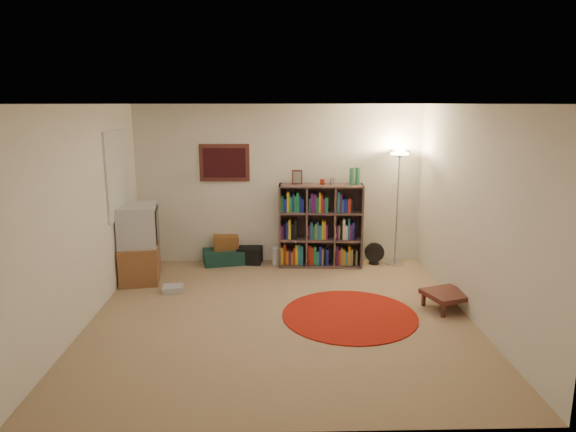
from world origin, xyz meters
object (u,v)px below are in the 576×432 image
Objects in this scene: bookshelf at (319,227)px; floor_fan at (374,253)px; tv_stand at (139,244)px; suitcase at (226,256)px; floor_lamp at (399,170)px; side_table at (447,295)px.

bookshelf reaches higher than floor_fan.
suitcase is at bearing 24.88° from tv_stand.
floor_fan is at bearing -15.34° from suitcase.
floor_fan is (0.88, 0.03, -0.45)m from bookshelf.
floor_lamp is 2.35× the size of suitcase.
tv_stand is at bearing -163.51° from bookshelf.
side_table is (4.07, -1.21, -0.34)m from tv_stand.
bookshelf is at bearing -173.78° from floor_fan.
tv_stand is at bearing -170.56° from floor_lamp.
bookshelf reaches higher than tv_stand.
floor_lamp reaches higher than bookshelf.
side_table is (1.43, -1.82, -0.44)m from bookshelf.
floor_lamp is 2.90× the size of side_table.
bookshelf is at bearing -18.35° from suitcase.
floor_fan is 1.93m from side_table.
bookshelf is 0.99m from floor_fan.
floor_lamp is at bearing 4.71° from floor_fan.
bookshelf is at bearing 4.09° from tv_stand.
side_table is (0.54, -1.85, 0.01)m from floor_fan.
bookshelf is 2.71m from tv_stand.
floor_lamp is 1.37m from floor_fan.
floor_lamp is 1.64× the size of tv_stand.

